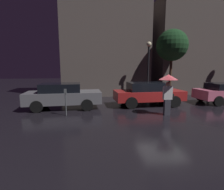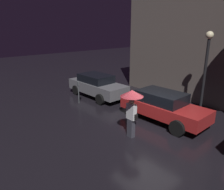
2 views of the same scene
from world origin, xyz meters
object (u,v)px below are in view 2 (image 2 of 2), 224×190
at_px(parked_car_grey, 97,85).
at_px(pedestrian_with_umbrella, 132,102).
at_px(parking_meter, 78,90).
at_px(parked_car_red, 163,106).
at_px(street_lamp_near, 206,61).

xyz_separation_m(parked_car_grey, pedestrian_with_umbrella, (5.36, -2.28, 0.78)).
bearing_deg(pedestrian_with_umbrella, parking_meter, -3.47).
height_order(parked_car_grey, parking_meter, parked_car_grey).
distance_m(parked_car_grey, parking_meter, 1.67).
bearing_deg(parked_car_red, street_lamp_near, 69.70).
relative_size(parked_car_grey, pedestrian_with_umbrella, 2.12).
height_order(parked_car_red, parking_meter, parked_car_red).
relative_size(pedestrian_with_umbrella, street_lamp_near, 0.48).
bearing_deg(street_lamp_near, parking_meter, -144.99).
relative_size(parked_car_grey, street_lamp_near, 1.02).
height_order(parked_car_red, street_lamp_near, street_lamp_near).
bearing_deg(street_lamp_near, parked_car_red, -108.94).
bearing_deg(parking_meter, parked_car_grey, 101.08).
bearing_deg(pedestrian_with_umbrella, street_lamp_near, -93.82).
distance_m(parked_car_red, pedestrian_with_umbrella, 2.49).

